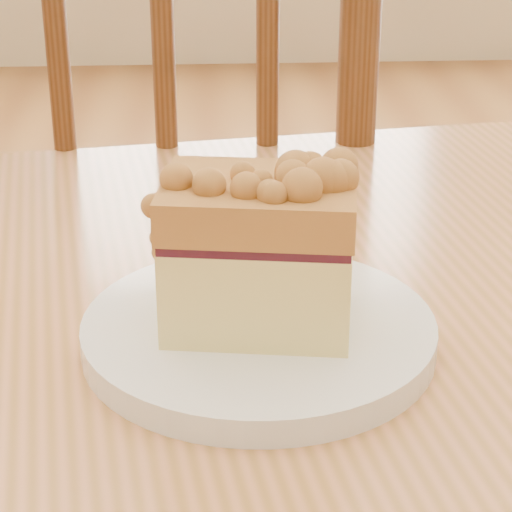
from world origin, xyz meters
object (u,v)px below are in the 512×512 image
(plate, at_px, (259,334))
(cake_slice, at_px, (259,242))
(cafe_table_main, at_px, (221,463))
(cafe_chair_main, at_px, (175,285))

(plate, bearing_deg, cake_slice, 81.88)
(plate, distance_m, cake_slice, 0.06)
(cafe_table_main, relative_size, cafe_chair_main, 1.24)
(cafe_table_main, relative_size, plate, 5.78)
(cafe_table_main, bearing_deg, plate, -45.49)
(cafe_chair_main, xyz_separation_m, plate, (0.07, -0.56, 0.24))
(cafe_chair_main, relative_size, cake_slice, 7.64)
(cafe_chair_main, height_order, plate, cafe_chair_main)
(cafe_chair_main, relative_size, plate, 4.66)
(cafe_chair_main, bearing_deg, cake_slice, 96.18)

